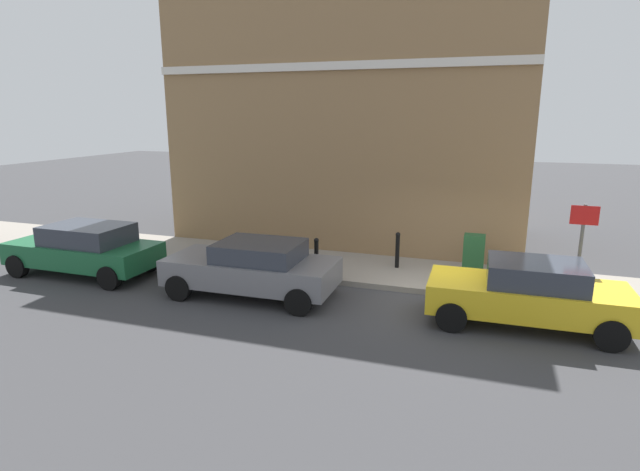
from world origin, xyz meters
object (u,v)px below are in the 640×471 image
at_px(street_sign, 582,238).
at_px(car_yellow, 529,293).
at_px(car_grey, 253,267).
at_px(car_green, 85,248).
at_px(bollard_far_kerb, 316,255).
at_px(utility_cabinet, 473,257).
at_px(bollard_near_cabinet, 397,249).

bearing_deg(street_sign, car_yellow, 144.79).
height_order(car_grey, car_green, car_green).
height_order(car_grey, bollard_far_kerb, car_grey).
xyz_separation_m(car_grey, utility_cabinet, (2.94, -5.13, -0.06)).
bearing_deg(bollard_near_cabinet, bollard_far_kerb, 125.06).
bearing_deg(bollard_near_cabinet, car_grey, 134.97).
bearing_deg(car_green, bollard_near_cabinet, -159.82).
bearing_deg(car_grey, bollard_far_kerb, -124.15).
distance_m(car_grey, bollard_near_cabinet, 4.30).
bearing_deg(bollard_far_kerb, bollard_near_cabinet, -54.94).
relative_size(utility_cabinet, bollard_near_cabinet, 1.11).
distance_m(car_yellow, car_grey, 6.36).
height_order(bollard_far_kerb, street_sign, street_sign).
bearing_deg(bollard_far_kerb, car_yellow, -105.50).
xyz_separation_m(car_grey, bollard_far_kerb, (1.66, -1.08, -0.03)).
distance_m(car_green, street_sign, 12.91).
xyz_separation_m(car_yellow, car_grey, (-0.20, 6.36, -0.01)).
relative_size(utility_cabinet, bollard_far_kerb, 1.11).
xyz_separation_m(bollard_near_cabinet, bollard_far_kerb, (-1.38, 1.97, 0.00)).
xyz_separation_m(car_yellow, utility_cabinet, (2.74, 1.23, -0.07)).
distance_m(car_grey, car_green, 5.25).
bearing_deg(street_sign, bollard_far_kerb, 91.37).
distance_m(utility_cabinet, bollard_near_cabinet, 2.08).
relative_size(car_grey, street_sign, 1.85).
xyz_separation_m(car_green, street_sign, (1.78, -12.75, 0.90)).
height_order(car_green, bollard_far_kerb, car_green).
bearing_deg(utility_cabinet, car_grey, 119.85).
bearing_deg(bollard_near_cabinet, street_sign, -105.37).
xyz_separation_m(utility_cabinet, street_sign, (-1.13, -2.38, 0.98)).
xyz_separation_m(car_yellow, bollard_far_kerb, (1.46, 5.28, -0.04)).
relative_size(car_green, utility_cabinet, 3.70).
bearing_deg(street_sign, car_grey, 103.61).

